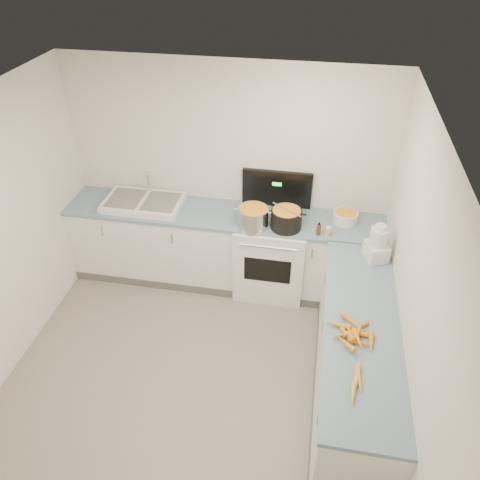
% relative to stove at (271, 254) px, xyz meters
% --- Properties ---
extents(floor, '(3.50, 4.00, 0.00)m').
position_rel_stove_xyz_m(floor, '(-0.55, -1.69, -0.47)').
color(floor, gray).
rests_on(floor, ground).
extents(ceiling, '(3.50, 4.00, 0.00)m').
position_rel_stove_xyz_m(ceiling, '(-0.55, -1.69, 2.03)').
color(ceiling, silver).
rests_on(ceiling, ground).
extents(wall_back, '(3.50, 0.00, 2.50)m').
position_rel_stove_xyz_m(wall_back, '(-0.55, 0.31, 0.78)').
color(wall_back, silver).
rests_on(wall_back, ground).
extents(wall_right, '(0.00, 4.00, 2.50)m').
position_rel_stove_xyz_m(wall_right, '(1.20, -1.69, 0.78)').
color(wall_right, silver).
rests_on(wall_right, ground).
extents(counter_back, '(3.50, 0.62, 0.94)m').
position_rel_stove_xyz_m(counter_back, '(-0.55, 0.01, -0.00)').
color(counter_back, white).
rests_on(counter_back, ground).
extents(counter_right, '(0.62, 2.20, 0.94)m').
position_rel_stove_xyz_m(counter_right, '(0.90, -1.39, -0.00)').
color(counter_right, white).
rests_on(counter_right, ground).
extents(stove, '(0.76, 0.65, 1.36)m').
position_rel_stove_xyz_m(stove, '(0.00, 0.00, 0.00)').
color(stove, white).
rests_on(stove, ground).
extents(sink, '(0.86, 0.52, 0.31)m').
position_rel_stove_xyz_m(sink, '(-1.45, 0.02, 0.50)').
color(sink, white).
rests_on(sink, counter_back).
extents(steel_pot, '(0.33, 0.33, 0.23)m').
position_rel_stove_xyz_m(steel_pot, '(-0.19, -0.16, 0.56)').
color(steel_pot, silver).
rests_on(steel_pot, stove).
extents(black_pot, '(0.42, 0.42, 0.23)m').
position_rel_stove_xyz_m(black_pot, '(0.15, -0.13, 0.56)').
color(black_pot, black).
rests_on(black_pot, stove).
extents(wooden_spoon, '(0.32, 0.23, 0.02)m').
position_rel_stove_xyz_m(wooden_spoon, '(0.15, -0.13, 0.69)').
color(wooden_spoon, '#AD7A47').
rests_on(wooden_spoon, black_pot).
extents(mixing_bowl, '(0.32, 0.32, 0.12)m').
position_rel_stove_xyz_m(mixing_bowl, '(0.75, 0.09, 0.52)').
color(mixing_bowl, white).
rests_on(mixing_bowl, counter_back).
extents(extract_bottle, '(0.05, 0.05, 0.12)m').
position_rel_stove_xyz_m(extract_bottle, '(0.49, -0.20, 0.52)').
color(extract_bottle, '#593319').
rests_on(extract_bottle, counter_back).
extents(spice_jar, '(0.05, 0.05, 0.09)m').
position_rel_stove_xyz_m(spice_jar, '(0.58, -0.20, 0.51)').
color(spice_jar, '#E5B266').
rests_on(spice_jar, counter_back).
extents(food_processor, '(0.25, 0.27, 0.37)m').
position_rel_stove_xyz_m(food_processor, '(1.04, -0.49, 0.63)').
color(food_processor, white).
rests_on(food_processor, counter_right).
extents(carrot_pile, '(0.39, 0.41, 0.08)m').
position_rel_stove_xyz_m(carrot_pile, '(0.82, -1.53, 0.50)').
color(carrot_pile, orange).
rests_on(carrot_pile, counter_right).
extents(peeled_carrots, '(0.11, 0.36, 0.04)m').
position_rel_stove_xyz_m(peeled_carrots, '(0.84, -2.01, 0.49)').
color(peeled_carrots, '#FFA126').
rests_on(peeled_carrots, counter_right).
extents(peelings, '(0.23, 0.28, 0.01)m').
position_rel_stove_xyz_m(peelings, '(-1.67, 0.03, 0.54)').
color(peelings, tan).
rests_on(peelings, sink).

